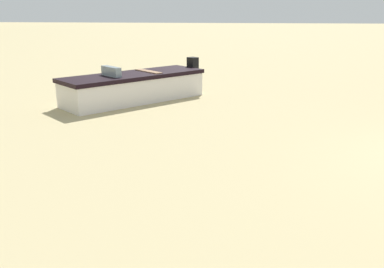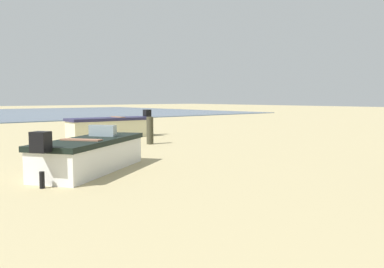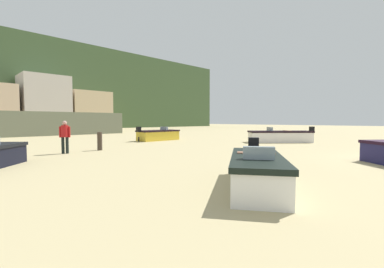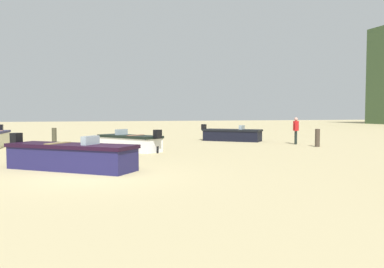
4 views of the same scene
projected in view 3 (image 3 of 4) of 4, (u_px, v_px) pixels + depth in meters
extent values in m
cube|color=#3D5432|center=(18.00, 90.00, 56.41)|extent=(90.00, 32.00, 16.73)
cube|color=#696E59|center=(53.00, 124.00, 28.58)|extent=(15.66, 2.40, 2.58)
cube|color=beige|center=(45.00, 103.00, 43.08)|extent=(6.98, 5.94, 9.03)
cube|color=#CFB48C|center=(88.00, 111.00, 48.38)|extent=(7.00, 6.21, 6.97)
cube|color=gold|center=(158.00, 136.00, 21.22)|extent=(3.44, 1.36, 0.73)
cube|color=black|center=(158.00, 131.00, 21.19)|extent=(3.54, 1.44, 0.12)
cube|color=black|center=(139.00, 129.00, 19.85)|extent=(0.28, 0.32, 0.40)
cylinder|color=black|center=(139.00, 139.00, 19.89)|extent=(0.10, 0.10, 0.36)
cube|color=#8C9EA8|center=(164.00, 128.00, 21.61)|extent=(0.20, 0.81, 0.28)
cube|color=white|center=(257.00, 174.00, 6.29)|extent=(3.45, 2.87, 0.66)
cube|color=black|center=(257.00, 158.00, 6.27)|extent=(3.57, 2.99, 0.12)
cube|color=black|center=(253.00, 144.00, 8.11)|extent=(0.41, 0.42, 0.40)
cylinder|color=black|center=(253.00, 167.00, 8.15)|extent=(0.14, 0.14, 0.33)
cube|color=#8C9EA8|center=(259.00, 153.00, 5.68)|extent=(0.55, 0.67, 0.28)
cube|color=#9E694F|center=(256.00, 154.00, 6.69)|extent=(0.74, 0.93, 0.08)
cube|color=white|center=(280.00, 137.00, 19.34)|extent=(4.25, 4.04, 0.74)
cube|color=black|center=(280.00, 132.00, 19.32)|extent=(4.37, 4.17, 0.12)
cube|color=black|center=(312.00, 129.00, 19.40)|extent=(0.42, 0.43, 0.40)
cylinder|color=black|center=(312.00, 140.00, 19.44)|extent=(0.14, 0.14, 0.37)
cube|color=#8C9EA8|center=(270.00, 129.00, 19.28)|extent=(0.71, 0.75, 0.28)
cube|color=#977051|center=(287.00, 131.00, 19.33)|extent=(0.97, 1.03, 0.08)
cylinder|color=#3F342A|center=(100.00, 141.00, 14.17)|extent=(0.26, 0.26, 0.99)
cylinder|color=black|center=(67.00, 145.00, 12.75)|extent=(0.20, 0.20, 0.82)
cylinder|color=black|center=(63.00, 145.00, 12.72)|extent=(0.20, 0.20, 0.82)
cylinder|color=red|center=(65.00, 131.00, 12.70)|extent=(0.48, 0.48, 0.58)
cylinder|color=red|center=(69.00, 132.00, 12.73)|extent=(0.13, 0.13, 0.54)
cylinder|color=red|center=(60.00, 132.00, 12.67)|extent=(0.13, 0.13, 0.54)
sphere|color=tan|center=(65.00, 123.00, 12.68)|extent=(0.31, 0.31, 0.22)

